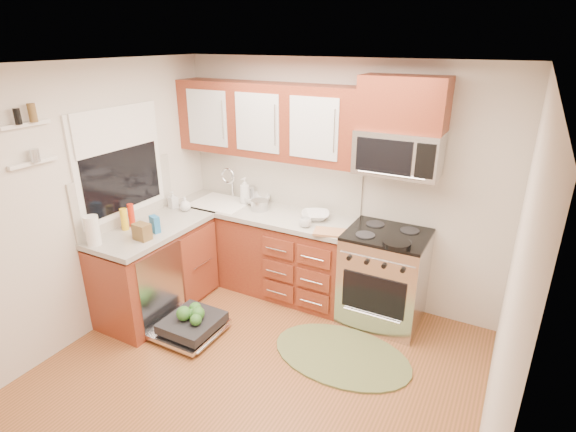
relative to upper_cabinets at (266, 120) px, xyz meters
The scene contains 38 objects.
floor 2.55m from the upper_cabinets, 65.28° to the right, with size 3.50×3.50×0.00m, color brown.
ceiling 1.84m from the upper_cabinets, 65.28° to the right, with size 3.50×3.50×0.00m, color white.
wall_back 0.97m from the upper_cabinets, 13.57° to the left, with size 3.50×0.04×2.50m, color beige.
wall_front 3.46m from the upper_cabinets, 77.70° to the right, with size 3.50×0.04×2.50m, color beige.
wall_left 1.98m from the upper_cabinets, 123.06° to the right, with size 0.04×3.50×2.50m, color beige.
wall_right 3.00m from the upper_cabinets, 32.47° to the right, with size 0.04×3.50×2.50m, color beige.
base_cabinet_back 1.46m from the upper_cabinets, 90.00° to the right, with size 2.05×0.60×0.85m, color maroon.
base_cabinet_left 1.93m from the upper_cabinets, 124.62° to the right, with size 0.60×1.25×0.85m, color maroon.
countertop_back 0.98m from the upper_cabinets, 90.00° to the right, with size 2.07×0.64×0.05m, color #A8A499.
countertop_left 1.60m from the upper_cabinets, 124.25° to the right, with size 0.64×1.27×0.05m, color #A8A499.
backsplash_back 0.68m from the upper_cabinets, 90.00° to the left, with size 2.05×0.02×0.57m, color #BCB5A9.
backsplash_left 1.60m from the upper_cabinets, 133.89° to the right, with size 0.02×1.25×0.57m, color #BCB5A9.
upper_cabinets is the anchor object (origin of this frame).
cabinet_over_mw 1.43m from the upper_cabinets, ahead, with size 0.76×0.35×0.47m, color maroon.
range 1.99m from the upper_cabinets, ahead, with size 0.76×0.64×0.95m, color silver, non-canonical shape.
microwave 1.42m from the upper_cabinets, ahead, with size 0.76×0.38×0.40m, color silver, non-canonical shape.
sink 1.21m from the upper_cabinets, 163.55° to the right, with size 0.62×0.50×0.26m, color white, non-canonical shape.
dishwasher 2.19m from the upper_cabinets, 96.04° to the right, with size 0.70×0.60×0.20m, color silver, non-canonical shape.
window 1.51m from the upper_cabinets, 133.21° to the right, with size 0.03×1.05×1.05m, color white, non-canonical shape.
window_blind 1.46m from the upper_cabinets, 132.50° to the right, with size 0.02×0.96×0.40m, color white.
shelf_upper 2.17m from the upper_cabinets, 117.33° to the right, with size 0.04×0.40×0.03m, color white.
shelf_lower 2.17m from the upper_cabinets, 117.33° to the right, with size 0.04×0.40×0.03m, color white.
rug 2.43m from the upper_cabinets, 34.74° to the right, with size 1.26×0.82×0.02m, color olive, non-canonical shape.
skillet 1.84m from the upper_cabinets, 14.23° to the right, with size 0.25×0.25×0.05m, color black.
stock_pot 0.90m from the upper_cabinets, 98.03° to the right, with size 0.19×0.19×0.11m, color silver.
cutting_board 1.35m from the upper_cabinets, 21.42° to the right, with size 0.31×0.20×0.02m, color #A4734B.
canister 0.91m from the upper_cabinets, 164.74° to the left, with size 0.11×0.11×0.17m, color silver.
paper_towel_roll 1.99m from the upper_cabinets, 118.75° to the right, with size 0.13×0.13×0.27m, color white.
mustard_bottle 1.73m from the upper_cabinets, 126.39° to the right, with size 0.07×0.07×0.21m, color yellow.
red_bottle 1.66m from the upper_cabinets, 128.58° to the right, with size 0.06×0.06×0.23m, color red.
wooden_box 1.67m from the upper_cabinets, 113.78° to the right, with size 0.15×0.11×0.15m, color brown.
blue_carton 1.54m from the upper_cabinets, 117.57° to the right, with size 0.10×0.06×0.17m, color #236AA6.
bowl_a 1.11m from the upper_cabinets, ahead, with size 0.29×0.29×0.07m, color #999999.
bowl_b 0.92m from the upper_cabinets, behind, with size 0.30×0.30×0.09m, color #999999.
cup 1.14m from the upper_cabinets, 27.51° to the right, with size 0.12×0.12×0.09m, color #999999.
soap_bottle_a 0.85m from the upper_cabinets, behind, with size 0.12×0.12×0.30m, color #999999.
soap_bottle_b 1.35m from the upper_cabinets, 149.60° to the right, with size 0.08×0.09×0.19m, color #999999.
soap_bottle_c 1.25m from the upper_cabinets, 143.06° to the right, with size 0.12×0.12×0.16m, color #999999.
Camera 1 is at (1.68, -2.44, 2.67)m, focal length 28.00 mm.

